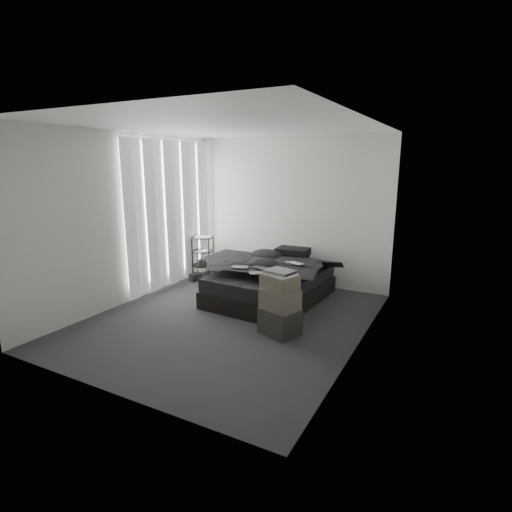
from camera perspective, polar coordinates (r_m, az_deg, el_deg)
The scene contains 25 objects.
floor at distance 5.69m, azimuth -3.83°, elevation -9.01°, with size 3.60×4.20×0.01m, color #303032.
ceiling at distance 5.29m, azimuth -4.28°, elevation 18.06°, with size 3.60×4.20×0.01m, color white.
wall_back at distance 7.19m, azimuth 4.89°, elevation 6.37°, with size 3.60×0.01×2.60m, color silver.
wall_front at distance 3.76m, azimuth -21.19°, elevation -0.73°, with size 3.60×0.01×2.60m, color silver.
wall_left at distance 6.47m, azimuth -17.76°, elevation 5.03°, with size 0.01×4.20×2.60m, color silver.
wall_right at distance 4.66m, azimuth 15.14°, elevation 2.24°, with size 0.01×4.20×2.60m, color silver.
window_left at distance 7.10m, azimuth -12.49°, elevation 6.43°, with size 0.02×2.00×2.30m, color white.
curtain_left at distance 7.08m, azimuth -12.15°, elevation 5.85°, with size 0.06×2.12×2.48m, color white.
bed at distance 6.42m, azimuth 2.06°, elevation -5.13°, with size 1.46×1.92×0.26m, color black.
mattress at distance 6.35m, azimuth 2.08°, elevation -3.13°, with size 1.40×1.87×0.21m, color black.
duvet at distance 6.25m, azimuth 1.88°, elevation -1.34°, with size 1.42×1.64×0.22m, color black.
pillow_lower at distance 6.97m, azimuth 4.82°, elevation -0.27°, with size 0.58×0.39×0.13m, color black.
pillow_upper at distance 6.89m, azimuth 5.25°, elevation 0.65°, with size 0.54×0.37×0.12m, color black.
laptop at distance 6.14m, azimuth 5.19°, elevation -0.47°, with size 0.31×0.20×0.02m, color silver.
comic_a at distance 5.96m, azimuth -2.30°, elevation -0.92°, with size 0.24×0.16×0.01m, color black.
comic_b at distance 5.93m, azimuth 0.70°, elevation -0.94°, with size 0.24×0.16×0.01m, color black.
comic_c at distance 5.64m, azimuth 0.28°, elevation -1.63°, with size 0.24×0.16×0.01m, color black.
side_stand at distance 7.66m, azimuth -7.56°, elevation -0.19°, with size 0.42×0.42×0.78m, color black.
papers at distance 7.57m, azimuth -7.59°, elevation 2.71°, with size 0.30×0.22×0.02m, color white.
floor_books at distance 7.53m, azimuth -8.67°, elevation -2.99°, with size 0.14×0.20×0.14m, color black.
box_lower at distance 5.17m, azimuth 3.41°, elevation -9.29°, with size 0.46×0.36×0.34m, color black.
box_mid at distance 5.05m, azimuth 3.46°, elevation -6.18°, with size 0.43×0.34×0.26m, color #524C41.
box_upper at distance 5.01m, azimuth 3.41°, elevation -3.71°, with size 0.41×0.33×0.18m, color #524C41.
art_book_white at distance 4.97m, azimuth 3.51°, elevation -2.54°, with size 0.35×0.28×0.04m, color silver.
art_book_snake at distance 4.95m, azimuth 3.52°, elevation -2.21°, with size 0.34×0.27×0.03m, color silver.
Camera 1 is at (2.80, -4.47, 2.15)m, focal length 28.00 mm.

